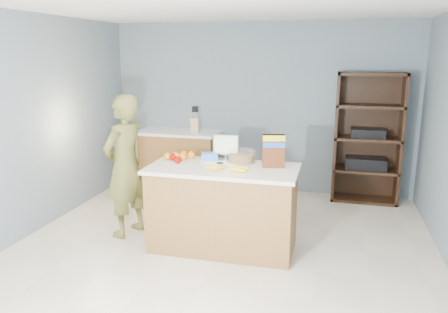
% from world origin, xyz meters
% --- Properties ---
extents(floor, '(4.50, 5.00, 0.02)m').
position_xyz_m(floor, '(0.00, 0.00, 0.00)').
color(floor, beige).
rests_on(floor, ground).
extents(walls, '(4.52, 5.02, 2.51)m').
position_xyz_m(walls, '(0.00, 0.00, 1.65)').
color(walls, slate).
rests_on(walls, ground).
extents(counter_peninsula, '(1.56, 0.76, 0.90)m').
position_xyz_m(counter_peninsula, '(0.00, 0.30, 0.42)').
color(counter_peninsula, brown).
rests_on(counter_peninsula, ground).
extents(back_cabinet, '(1.24, 0.62, 0.90)m').
position_xyz_m(back_cabinet, '(-1.20, 2.20, 0.45)').
color(back_cabinet, brown).
rests_on(back_cabinet, ground).
extents(shelving_unit, '(0.90, 0.40, 1.80)m').
position_xyz_m(shelving_unit, '(1.55, 2.35, 0.86)').
color(shelving_unit, black).
rests_on(shelving_unit, ground).
extents(person, '(0.54, 0.68, 1.62)m').
position_xyz_m(person, '(-1.16, 0.39, 0.81)').
color(person, brown).
rests_on(person, ground).
extents(knife_block, '(0.12, 0.10, 0.31)m').
position_xyz_m(knife_block, '(-0.91, 2.17, 1.02)').
color(knife_block, tan).
rests_on(knife_block, back_cabinet).
extents(envelopes, '(0.38, 0.18, 0.00)m').
position_xyz_m(envelopes, '(-0.07, 0.43, 0.90)').
color(envelopes, white).
rests_on(envelopes, counter_peninsula).
extents(bananas, '(0.47, 0.19, 0.04)m').
position_xyz_m(bananas, '(0.08, 0.18, 0.92)').
color(bananas, yellow).
rests_on(bananas, counter_peninsula).
extents(apples, '(0.17, 0.19, 0.08)m').
position_xyz_m(apples, '(-0.55, 0.38, 0.94)').
color(apples, '#8B0703').
rests_on(apples, counter_peninsula).
extents(oranges, '(0.32, 0.21, 0.08)m').
position_xyz_m(oranges, '(-0.54, 0.52, 0.94)').
color(oranges, orange).
rests_on(oranges, counter_peninsula).
extents(blue_carton, '(0.21, 0.17, 0.08)m').
position_xyz_m(blue_carton, '(-0.22, 0.56, 0.94)').
color(blue_carton, blue).
rests_on(blue_carton, counter_peninsula).
extents(salad_bowl, '(0.30, 0.30, 0.13)m').
position_xyz_m(salad_bowl, '(0.14, 0.55, 0.96)').
color(salad_bowl, '#267219').
rests_on(salad_bowl, counter_peninsula).
extents(tv, '(0.28, 0.12, 0.28)m').
position_xyz_m(tv, '(-0.04, 0.60, 1.06)').
color(tv, silver).
rests_on(tv, counter_peninsula).
extents(cereal_box, '(0.24, 0.13, 0.34)m').
position_xyz_m(cereal_box, '(0.51, 0.42, 1.10)').
color(cereal_box, '#592B14').
rests_on(cereal_box, counter_peninsula).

